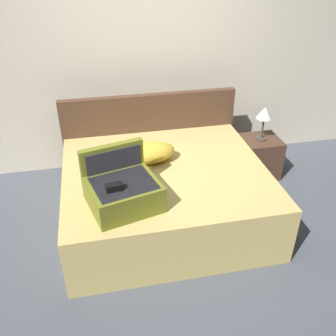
# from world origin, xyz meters

# --- Properties ---
(ground_plane) EXTENTS (12.00, 12.00, 0.00)m
(ground_plane) POSITION_xyz_m (0.00, 0.00, 0.00)
(ground_plane) COLOR #4C515B
(back_wall) EXTENTS (8.00, 0.10, 2.60)m
(back_wall) POSITION_xyz_m (0.00, 1.65, 1.30)
(back_wall) COLOR beige
(back_wall) RESTS_ON ground
(bed) EXTENTS (1.89, 1.65, 0.56)m
(bed) POSITION_xyz_m (0.00, 0.40, 0.28)
(bed) COLOR tan
(bed) RESTS_ON ground
(headboard) EXTENTS (1.92, 0.08, 0.98)m
(headboard) POSITION_xyz_m (0.00, 1.27, 0.49)
(headboard) COLOR #4C3323
(headboard) RESTS_ON ground
(hard_case_large) EXTENTS (0.64, 0.62, 0.44)m
(hard_case_large) POSITION_xyz_m (-0.44, -0.03, 0.70)
(hard_case_large) COLOR olive
(hard_case_large) RESTS_ON bed
(pillow_near_headboard) EXTENTS (0.53, 0.32, 0.20)m
(pillow_near_headboard) POSITION_xyz_m (-0.12, 0.57, 0.66)
(pillow_near_headboard) COLOR gold
(pillow_near_headboard) RESTS_ON bed
(nightstand) EXTENTS (0.44, 0.40, 0.47)m
(nightstand) POSITION_xyz_m (1.22, 0.98, 0.23)
(nightstand) COLOR #4C3323
(nightstand) RESTS_ON ground
(table_lamp) EXTENTS (0.18, 0.18, 0.39)m
(table_lamp) POSITION_xyz_m (1.22, 0.98, 0.77)
(table_lamp) COLOR #3F3833
(table_lamp) RESTS_ON nightstand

